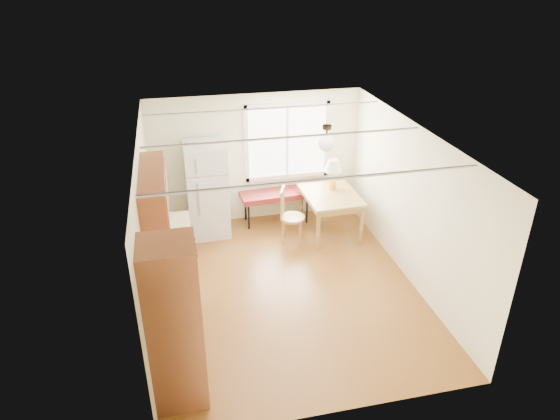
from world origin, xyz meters
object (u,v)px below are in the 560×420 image
object	(u,v)px
bench	(276,195)
chair	(287,211)
dining_table	(330,198)
refrigerator	(207,190)

from	to	relation	value
bench	chair	world-z (taller)	chair
dining_table	chair	distance (m)	0.87
dining_table	chair	bearing A→B (deg)	-172.44
refrigerator	chair	bearing A→B (deg)	-23.79
refrigerator	bench	world-z (taller)	refrigerator
refrigerator	chair	distance (m)	1.52
chair	refrigerator	bearing A→B (deg)	177.48
bench	chair	xyz separation A→B (m)	(0.04, -0.75, 0.02)
refrigerator	bench	size ratio (longest dim) A/B	1.26
bench	dining_table	xyz separation A→B (m)	(0.90, -0.62, 0.13)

